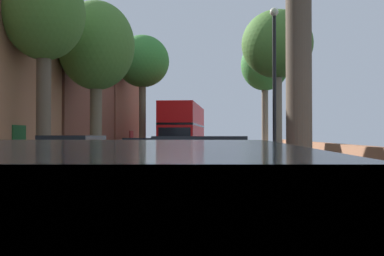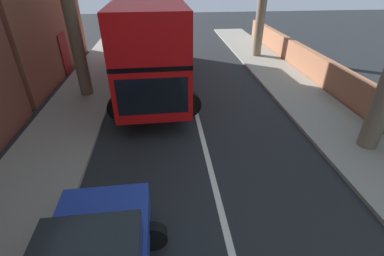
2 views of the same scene
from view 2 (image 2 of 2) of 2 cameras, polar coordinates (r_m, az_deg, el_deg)
The scene contains 1 object.
double_decker_bus at distance 13.27m, azimuth -8.54°, elevation 18.63°, with size 3.73×10.56×4.06m.
Camera 2 is at (-1.17, 4.02, 5.06)m, focal length 25.34 mm.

